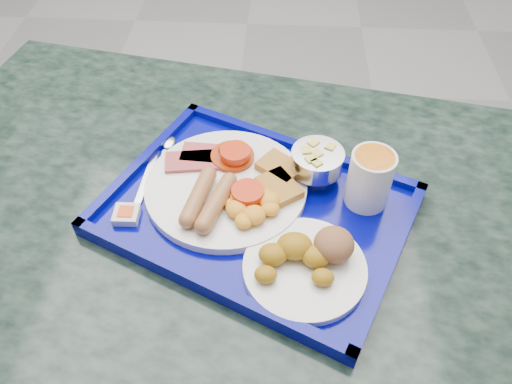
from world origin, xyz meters
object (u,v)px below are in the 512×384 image
Objects in this scene: tray at (256,211)px; bread_plate at (308,260)px; main_plate at (231,186)px; fruit_bowl at (317,161)px; table at (244,296)px; juice_cup at (370,178)px.

tray is 3.16× the size of bread_plate.
fruit_bowl is at bearing 16.72° from main_plate.
table is 5.30× the size of main_plate.
table is at bearing -138.16° from fruit_bowl.
main_plate is at bearing 131.20° from bread_plate.
table is at bearing -70.83° from main_plate.
bread_plate is at bearing -48.80° from main_plate.
main_plate reaches higher than tray.
bread_plate is 0.18m from juice_cup.
fruit_bowl is at bearing 85.17° from bread_plate.
main_plate is at bearing 109.17° from table.
juice_cup reaches higher than tray.
main_plate is at bearing 142.85° from tray.
bread_plate is at bearing -124.81° from juice_cup.
bread_plate is (0.08, -0.11, 0.03)m from tray.
juice_cup is at bearing 9.27° from tray.
bread_plate is at bearing -37.54° from table.
fruit_bowl is (0.12, 0.11, 0.27)m from table.
table is 2.51× the size of tray.
table is 7.94× the size of bread_plate.
table is at bearing -124.84° from tray.
juice_cup reaches higher than bread_plate.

